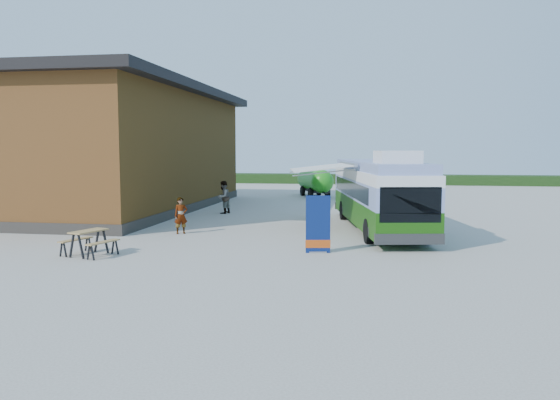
% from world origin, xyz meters
% --- Properties ---
extents(ground, '(100.00, 100.00, 0.00)m').
position_xyz_m(ground, '(0.00, 0.00, 0.00)').
color(ground, '#BCB7AD').
rests_on(ground, ground).
extents(barn, '(9.60, 21.20, 7.50)m').
position_xyz_m(barn, '(-10.50, 10.00, 3.59)').
color(barn, brown).
rests_on(barn, ground).
extents(hedge, '(40.00, 3.00, 1.00)m').
position_xyz_m(hedge, '(8.00, 38.00, 0.50)').
color(hedge, '#264419').
rests_on(hedge, ground).
extents(bus, '(4.65, 12.09, 3.64)m').
position_xyz_m(bus, '(4.26, 3.94, 1.74)').
color(bus, '#256210').
rests_on(bus, ground).
extents(awning, '(3.47, 4.79, 0.53)m').
position_xyz_m(awning, '(1.79, 3.84, 2.64)').
color(awning, white).
rests_on(awning, ground).
extents(banner, '(0.89, 0.29, 2.06)m').
position_xyz_m(banner, '(2.11, -2.36, 0.84)').
color(banner, navy).
rests_on(banner, ground).
extents(picnic_table, '(1.88, 1.76, 0.88)m').
position_xyz_m(picnic_table, '(-5.70, -4.14, 0.66)').
color(picnic_table, '#A8844F').
rests_on(picnic_table, ground).
extents(person_a, '(0.70, 0.64, 1.60)m').
position_xyz_m(person_a, '(-4.24, 1.10, 0.80)').
color(person_a, '#999999').
rests_on(person_a, ground).
extents(person_b, '(0.98, 1.10, 1.88)m').
position_xyz_m(person_b, '(-4.44, 8.80, 0.94)').
color(person_b, '#999999').
rests_on(person_b, ground).
extents(slurry_tanker, '(3.20, 5.52, 2.17)m').
position_xyz_m(slurry_tanker, '(-0.38, 20.87, 1.25)').
color(slurry_tanker, '#208B19').
rests_on(slurry_tanker, ground).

